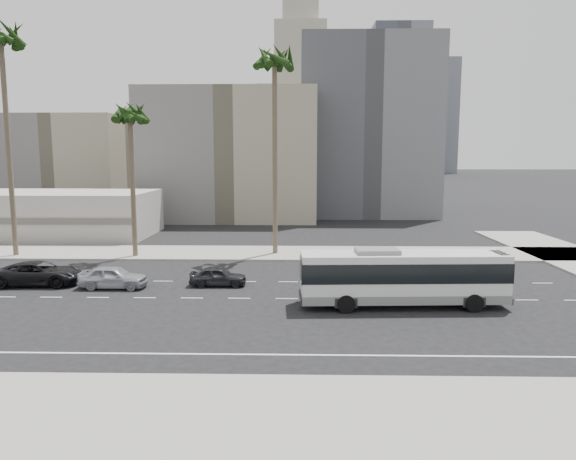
{
  "coord_description": "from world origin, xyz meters",
  "views": [
    {
      "loc": [
        -2.21,
        -32.23,
        8.87
      ],
      "look_at": [
        -3.0,
        4.0,
        3.82
      ],
      "focal_mm": 32.86,
      "sensor_mm": 36.0,
      "label": 1
    }
  ],
  "objects_px": {
    "palm_mid": "(130,118)",
    "palm_near": "(275,65)",
    "city_bus": "(403,276)",
    "car_b": "(113,277)",
    "palm_far": "(1,43)",
    "car_a": "(218,276)",
    "car_c": "(39,273)"
  },
  "relations": [
    {
      "from": "city_bus",
      "to": "palm_far",
      "type": "xyz_separation_m",
      "value": [
        -31.59,
        15.16,
        16.62
      ]
    },
    {
      "from": "palm_mid",
      "to": "palm_far",
      "type": "distance_m",
      "value": 12.5
    },
    {
      "from": "palm_near",
      "to": "palm_mid",
      "type": "distance_m",
      "value": 13.31
    },
    {
      "from": "car_a",
      "to": "palm_far",
      "type": "relative_size",
      "value": 0.19
    },
    {
      "from": "city_bus",
      "to": "palm_near",
      "type": "bearing_deg",
      "value": 114.02
    },
    {
      "from": "car_b",
      "to": "palm_near",
      "type": "xyz_separation_m",
      "value": [
        10.43,
        12.71,
        16.0
      ]
    },
    {
      "from": "city_bus",
      "to": "car_a",
      "type": "distance_m",
      "value": 12.77
    },
    {
      "from": "car_a",
      "to": "palm_mid",
      "type": "distance_m",
      "value": 17.87
    },
    {
      "from": "car_c",
      "to": "palm_mid",
      "type": "height_order",
      "value": "palm_mid"
    },
    {
      "from": "car_b",
      "to": "car_c",
      "type": "distance_m",
      "value": 5.56
    },
    {
      "from": "car_b",
      "to": "palm_far",
      "type": "distance_m",
      "value": 24.54
    },
    {
      "from": "car_b",
      "to": "car_a",
      "type": "bearing_deg",
      "value": -82.32
    },
    {
      "from": "car_b",
      "to": "palm_mid",
      "type": "distance_m",
      "value": 16.06
    },
    {
      "from": "palm_far",
      "to": "palm_near",
      "type": "bearing_deg",
      "value": 3.66
    },
    {
      "from": "car_a",
      "to": "car_b",
      "type": "relative_size",
      "value": 0.86
    },
    {
      "from": "car_c",
      "to": "car_b",
      "type": "bearing_deg",
      "value": -101.61
    },
    {
      "from": "palm_mid",
      "to": "palm_near",
      "type": "bearing_deg",
      "value": 7.3
    },
    {
      "from": "car_c",
      "to": "palm_mid",
      "type": "bearing_deg",
      "value": -22.19
    },
    {
      "from": "car_a",
      "to": "car_b",
      "type": "height_order",
      "value": "car_b"
    },
    {
      "from": "city_bus",
      "to": "car_b",
      "type": "relative_size",
      "value": 2.7
    },
    {
      "from": "car_a",
      "to": "palm_far",
      "type": "height_order",
      "value": "palm_far"
    },
    {
      "from": "palm_near",
      "to": "car_a",
      "type": "bearing_deg",
      "value": -106.02
    },
    {
      "from": "palm_mid",
      "to": "palm_far",
      "type": "relative_size",
      "value": 0.67
    },
    {
      "from": "car_a",
      "to": "car_c",
      "type": "bearing_deg",
      "value": 89.26
    },
    {
      "from": "car_c",
      "to": "palm_far",
      "type": "relative_size",
      "value": 0.29
    },
    {
      "from": "city_bus",
      "to": "car_c",
      "type": "relative_size",
      "value": 2.09
    },
    {
      "from": "palm_far",
      "to": "car_a",
      "type": "bearing_deg",
      "value": -27.69
    },
    {
      "from": "car_c",
      "to": "palm_mid",
      "type": "relative_size",
      "value": 0.43
    },
    {
      "from": "palm_near",
      "to": "palm_mid",
      "type": "relative_size",
      "value": 1.37
    },
    {
      "from": "car_b",
      "to": "palm_far",
      "type": "relative_size",
      "value": 0.22
    },
    {
      "from": "city_bus",
      "to": "palm_far",
      "type": "relative_size",
      "value": 0.6
    },
    {
      "from": "palm_near",
      "to": "car_c",
      "type": "bearing_deg",
      "value": -143.22
    }
  ]
}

